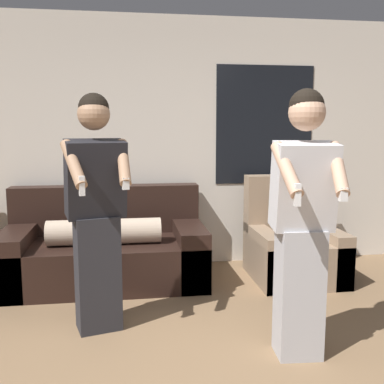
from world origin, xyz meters
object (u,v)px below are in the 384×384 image
at_px(armchair, 293,246).
at_px(couch, 106,250).
at_px(person_right, 302,222).
at_px(person_left, 96,212).

bearing_deg(armchair, couch, 175.41).
distance_m(couch, armchair, 1.89).
bearing_deg(person_right, armchair, 70.51).
bearing_deg(person_left, couch, 89.56).
relative_size(couch, armchair, 1.89).
xyz_separation_m(armchair, person_right, (-0.55, -1.55, 0.59)).
relative_size(couch, person_right, 1.10).
xyz_separation_m(couch, armchair, (1.88, -0.15, 0.01)).
xyz_separation_m(armchair, person_left, (-1.89, -0.94, 0.58)).
bearing_deg(person_right, couch, 128.22).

